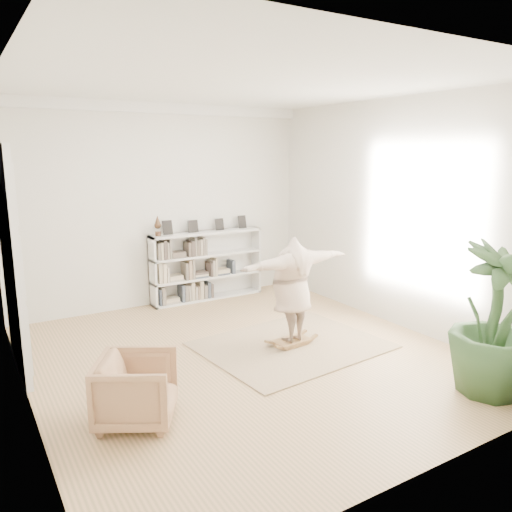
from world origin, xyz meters
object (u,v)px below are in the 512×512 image
(bookshelf, at_px, (207,266))
(armchair, at_px, (137,390))
(person, at_px, (292,287))
(rocker_board, at_px, (291,341))
(houseplant, at_px, (495,320))

(bookshelf, distance_m, armchair, 4.50)
(armchair, height_order, person, person)
(rocker_board, relative_size, person, 0.30)
(person, height_order, houseplant, houseplant)
(person, xyz_separation_m, houseplant, (1.15, -2.36, -0.01))
(rocker_board, distance_m, person, 0.82)
(bookshelf, distance_m, houseplant, 5.31)
(bookshelf, height_order, armchair, bookshelf)
(armchair, distance_m, houseplant, 4.05)
(armchair, bearing_deg, houseplant, -82.15)
(rocker_board, relative_size, houseplant, 0.32)
(person, bearing_deg, houseplant, 110.83)
(armchair, distance_m, person, 2.77)
(rocker_board, height_order, person, person)
(bookshelf, bearing_deg, armchair, -124.99)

